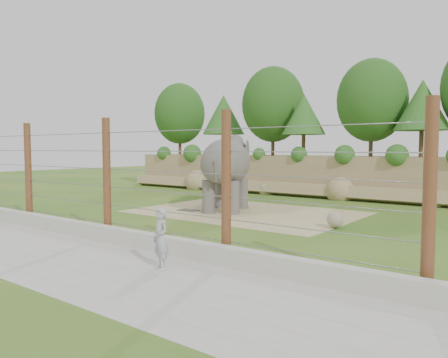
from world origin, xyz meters
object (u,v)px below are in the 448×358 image
Objects in this scene: stone_ball at (335,220)px; zookeeper at (161,239)px; elephant at (226,173)px; barrier_fence at (107,178)px.

zookeeper reaches higher than stone_ball.
stone_ball is (6.01, -1.22, -1.48)m from elephant.
elephant reaches higher than stone_ball.
barrier_fence is at bearing -132.00° from stone_ball.
zookeeper is at bearing -84.60° from elephant.
zookeeper is (-1.20, -7.86, 0.45)m from stone_ball.
elephant is 7.34m from barrier_fence.
elephant is 2.91× the size of zookeeper.
barrier_fence is (-5.50, -6.11, 1.68)m from stone_ball.
stone_ball is 8.39m from barrier_fence.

